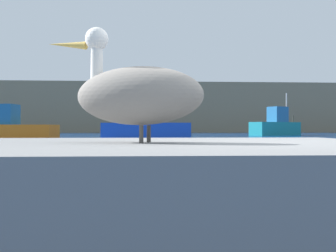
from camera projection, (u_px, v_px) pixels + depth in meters
The scene contains 7 objects.
ground_plane at pixel (298, 233), 3.18m from camera, with size 260.00×260.00×0.00m, color navy.
hillside_backdrop at pixel (148, 109), 67.36m from camera, with size 140.00×15.21×7.43m, color #7F755B.
pier_dock at pixel (139, 192), 2.94m from camera, with size 3.81×2.74×0.71m, color slate.
pelican at pixel (137, 94), 2.94m from camera, with size 1.22×0.75×0.84m.
fishing_boat_blue at pixel (142, 125), 27.15m from camera, with size 5.89×2.14×4.01m.
fishing_boat_orange at pixel (0, 127), 28.91m from camera, with size 8.02×3.22×4.24m.
fishing_boat_teal at pixel (276, 126), 40.67m from camera, with size 5.56×4.13×4.22m.
Camera 1 is at (-1.21, -3.11, 0.82)m, focal length 44.36 mm.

